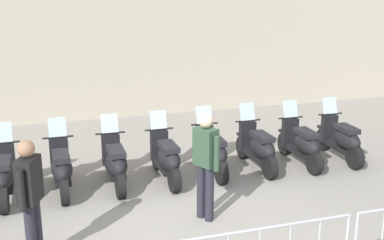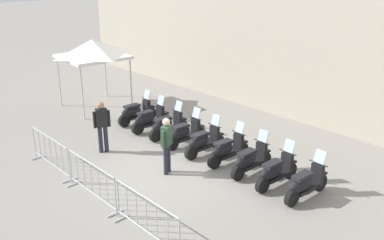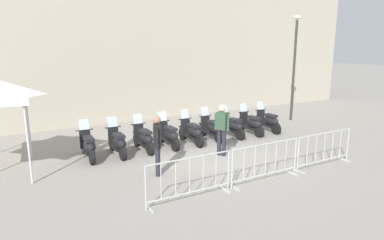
{
  "view_description": "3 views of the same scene",
  "coord_description": "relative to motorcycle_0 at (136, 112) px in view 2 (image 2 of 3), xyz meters",
  "views": [
    {
      "loc": [
        -1.73,
        -6.84,
        3.62
      ],
      "look_at": [
        0.48,
        2.18,
        1.06
      ],
      "focal_mm": 46.37,
      "sensor_mm": 36.0,
      "label": 1
    },
    {
      "loc": [
        9.55,
        -6.56,
        5.95
      ],
      "look_at": [
        -1.11,
        2.13,
        0.83
      ],
      "focal_mm": 40.28,
      "sensor_mm": 36.0,
      "label": 2
    },
    {
      "loc": [
        -5.35,
        -9.09,
        3.58
      ],
      "look_at": [
        0.07,
        2.16,
        0.84
      ],
      "focal_mm": 30.86,
      "sensor_mm": 36.0,
      "label": 3
    }
  ],
  "objects": [
    {
      "name": "ground_plane",
      "position": [
        3.93,
        -1.63,
        -0.45
      ],
      "size": [
        120.0,
        120.0,
        0.0
      ],
      "primitive_type": "plane",
      "color": "gray"
    },
    {
      "name": "motorcycle_0",
      "position": [
        0.0,
        0.0,
        0.0
      ],
      "size": [
        0.56,
        1.72,
        1.24
      ],
      "color": "black",
      "rests_on": "ground"
    },
    {
      "name": "motorcycle_1",
      "position": [
        0.96,
        -0.01,
        0.0
      ],
      "size": [
        0.56,
        1.73,
        1.24
      ],
      "color": "black",
      "rests_on": "ground"
    },
    {
      "name": "motorcycle_2",
      "position": [
        1.91,
        0.1,
        0.0
      ],
      "size": [
        0.56,
        1.73,
        1.24
      ],
      "color": "black",
      "rests_on": "ground"
    },
    {
      "name": "motorcycle_3",
      "position": [
        2.86,
        0.13,
        0.0
      ],
      "size": [
        0.56,
        1.73,
        1.24
      ],
      "color": "black",
      "rests_on": "ground"
    },
    {
      "name": "motorcycle_4",
      "position": [
        3.81,
        0.17,
        0.0
      ],
      "size": [
        0.56,
        1.73,
        1.24
      ],
      "color": "black",
      "rests_on": "ground"
    },
    {
      "name": "motorcycle_5",
      "position": [
        4.76,
        0.32,
        0.0
      ],
      "size": [
        0.56,
        1.72,
        1.24
      ],
      "color": "black",
      "rests_on": "ground"
    },
    {
      "name": "motorcycle_6",
      "position": [
        5.71,
        0.35,
        0.0
      ],
      "size": [
        0.56,
        1.73,
        1.24
      ],
      "color": "black",
      "rests_on": "ground"
    },
    {
      "name": "motorcycle_7",
      "position": [
        6.67,
        0.36,
        0.0
      ],
      "size": [
        0.56,
        1.72,
        1.24
      ],
      "color": "black",
      "rests_on": "ground"
    },
    {
      "name": "motorcycle_8",
      "position": [
        7.61,
        0.43,
        0.0
      ],
      "size": [
        0.56,
        1.72,
        1.24
      ],
      "color": "black",
      "rests_on": "ground"
    },
    {
      "name": "barrier_segment_0",
      "position": [
        1.72,
        -4.07,
        0.07
      ],
      "size": [
        2.27,
        0.58,
        1.07
      ],
      "color": "#B2B5B7",
      "rests_on": "ground"
    },
    {
      "name": "barrier_segment_1",
      "position": [
        4.08,
        -3.91,
        0.07
      ],
      "size": [
        2.27,
        0.58,
        1.07
      ],
      "color": "#B2B5B7",
      "rests_on": "ground"
    },
    {
      "name": "barrier_segment_2",
      "position": [
        6.44,
        -3.76,
        0.07
      ],
      "size": [
        2.27,
        0.58,
        1.07
      ],
      "color": "#B2B5B7",
      "rests_on": "ground"
    },
    {
      "name": "officer_near_row_end",
      "position": [
        4.12,
        -1.51,
        0.53
      ],
      "size": [
        0.37,
        0.49,
        1.73
      ],
      "color": "#23232D",
      "rests_on": "ground"
    },
    {
      "name": "officer_mid_plaza",
      "position": [
        1.58,
        -2.24,
        0.53
      ],
      "size": [
        0.33,
        0.52,
        1.73
      ],
      "color": "#23232D",
      "rests_on": "ground"
    },
    {
      "name": "canopy_tent",
      "position": [
        -2.79,
        -0.24,
        2.06
      ],
      "size": [
        2.46,
        2.46,
        2.91
      ],
      "color": "silver",
      "rests_on": "ground"
    }
  ]
}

